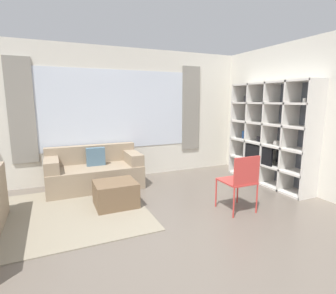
{
  "coord_description": "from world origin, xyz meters",
  "views": [
    {
      "loc": [
        -1.25,
        -2.39,
        1.65
      ],
      "look_at": [
        0.55,
        1.66,
        0.85
      ],
      "focal_mm": 28.0,
      "sensor_mm": 36.0,
      "label": 1
    }
  ],
  "objects_px": {
    "folding_chair": "(241,178)",
    "ottoman": "(116,194)",
    "couch_main": "(95,172)",
    "shelving_unit": "(270,134)"
  },
  "relations": [
    {
      "from": "couch_main",
      "to": "ottoman",
      "type": "xyz_separation_m",
      "value": [
        0.16,
        -1.06,
        -0.1
      ]
    },
    {
      "from": "ottoman",
      "to": "folding_chair",
      "type": "xyz_separation_m",
      "value": [
        1.63,
        -0.97,
        0.32
      ]
    },
    {
      "from": "shelving_unit",
      "to": "ottoman",
      "type": "relative_size",
      "value": 3.15
    },
    {
      "from": "couch_main",
      "to": "shelving_unit",
      "type": "bearing_deg",
      "value": -19.35
    },
    {
      "from": "shelving_unit",
      "to": "folding_chair",
      "type": "xyz_separation_m",
      "value": [
        -1.43,
        -0.9,
        -0.46
      ]
    },
    {
      "from": "ottoman",
      "to": "folding_chair",
      "type": "height_order",
      "value": "folding_chair"
    },
    {
      "from": "folding_chair",
      "to": "ottoman",
      "type": "bearing_deg",
      "value": -30.76
    },
    {
      "from": "ottoman",
      "to": "shelving_unit",
      "type": "bearing_deg",
      "value": -1.34
    },
    {
      "from": "couch_main",
      "to": "folding_chair",
      "type": "xyz_separation_m",
      "value": [
        1.79,
        -2.03,
        0.22
      ]
    },
    {
      "from": "couch_main",
      "to": "ottoman",
      "type": "height_order",
      "value": "couch_main"
    }
  ]
}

